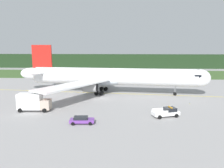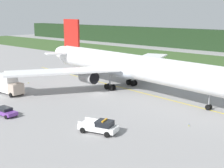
% 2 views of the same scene
% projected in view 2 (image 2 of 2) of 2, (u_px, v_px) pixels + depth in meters
% --- Properties ---
extents(ground, '(320.00, 320.00, 0.00)m').
position_uv_depth(ground, '(100.00, 94.00, 61.37)').
color(ground, gray).
extents(grass_verge, '(320.00, 33.28, 0.04)m').
position_uv_depth(grass_verge, '(219.00, 63.00, 98.88)').
color(grass_verge, '#395629').
rests_on(grass_verge, ground).
extents(taxiway_centerline_main, '(74.22, 7.77, 0.01)m').
position_uv_depth(taxiway_centerline_main, '(132.00, 90.00, 64.68)').
color(taxiway_centerline_main, yellow).
rests_on(taxiway_centerline_main, ground).
extents(airliner, '(55.72, 45.66, 14.00)m').
position_uv_depth(airliner, '(130.00, 66.00, 64.19)').
color(airliner, white).
rests_on(airliner, ground).
extents(ops_pickup_truck, '(5.61, 3.51, 1.94)m').
position_uv_depth(ops_pickup_truck, '(100.00, 126.00, 41.61)').
color(ops_pickup_truck, white).
rests_on(ops_pickup_truck, ground).
extents(catering_truck, '(6.87, 2.93, 3.96)m').
position_uv_depth(catering_truck, '(8.00, 84.00, 61.40)').
color(catering_truck, '#B4A191').
rests_on(catering_truck, ground).
extents(staff_car, '(4.44, 2.21, 1.30)m').
position_uv_depth(staff_car, '(5.00, 111.00, 48.69)').
color(staff_car, '#6C3897').
rests_on(staff_car, ground).
extents(taxiway_edge_light_east, '(0.12, 0.12, 0.37)m').
position_uv_depth(taxiway_edge_light_east, '(189.00, 125.00, 44.16)').
color(taxiway_edge_light_east, yellow).
rests_on(taxiway_edge_light_east, ground).
extents(taxiway_edge_light_west, '(0.12, 0.12, 0.40)m').
position_uv_depth(taxiway_edge_light_west, '(28.00, 82.00, 71.03)').
color(taxiway_edge_light_west, yellow).
rests_on(taxiway_edge_light_west, ground).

